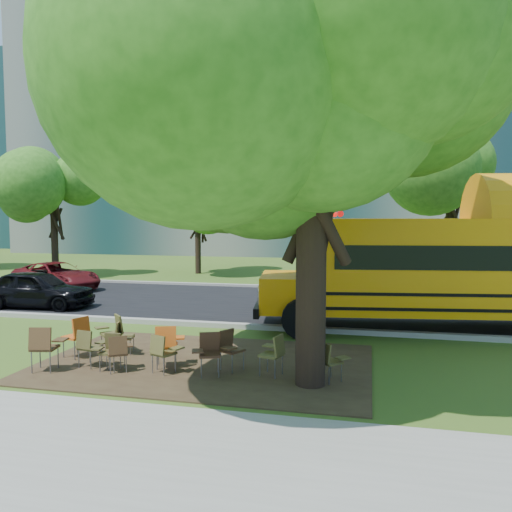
% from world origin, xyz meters
% --- Properties ---
extents(ground, '(160.00, 160.00, 0.00)m').
position_xyz_m(ground, '(0.00, 0.00, 0.00)').
color(ground, '#3B5B1C').
rests_on(ground, ground).
extents(sidewalk, '(60.00, 4.00, 0.04)m').
position_xyz_m(sidewalk, '(0.00, -5.00, 0.02)').
color(sidewalk, gray).
rests_on(sidewalk, ground).
extents(dirt_patch, '(7.00, 4.50, 0.03)m').
position_xyz_m(dirt_patch, '(1.00, -0.50, 0.01)').
color(dirt_patch, '#382819').
rests_on(dirt_patch, ground).
extents(asphalt_road, '(80.00, 8.00, 0.04)m').
position_xyz_m(asphalt_road, '(0.00, 7.00, 0.02)').
color(asphalt_road, black).
rests_on(asphalt_road, ground).
extents(kerb_near, '(80.00, 0.25, 0.14)m').
position_xyz_m(kerb_near, '(0.00, 3.00, 0.07)').
color(kerb_near, gray).
rests_on(kerb_near, ground).
extents(kerb_far, '(80.00, 0.25, 0.14)m').
position_xyz_m(kerb_far, '(0.00, 11.10, 0.07)').
color(kerb_far, gray).
rests_on(kerb_far, ground).
extents(building_main, '(38.00, 16.00, 22.00)m').
position_xyz_m(building_main, '(-8.00, 36.00, 11.00)').
color(building_main, slate).
rests_on(building_main, ground).
extents(bg_tree_0, '(5.20, 5.20, 7.18)m').
position_xyz_m(bg_tree_0, '(-12.00, 13.00, 4.57)').
color(bg_tree_0, black).
rests_on(bg_tree_0, ground).
extents(bg_tree_2, '(4.80, 4.80, 6.62)m').
position_xyz_m(bg_tree_2, '(-5.00, 16.00, 4.21)').
color(bg_tree_2, black).
rests_on(bg_tree_2, ground).
extents(bg_tree_3, '(5.60, 5.60, 7.84)m').
position_xyz_m(bg_tree_3, '(8.00, 14.00, 5.03)').
color(bg_tree_3, black).
rests_on(bg_tree_3, ground).
extents(main_tree, '(7.20, 7.20, 8.91)m').
position_xyz_m(main_tree, '(3.37, -1.40, 5.29)').
color(main_tree, black).
rests_on(main_tree, ground).
extents(chair_0, '(0.65, 0.67, 0.96)m').
position_xyz_m(chair_0, '(-1.95, -1.82, 0.59)').
color(chair_0, '#4A311A').
rests_on(chair_0, ground).
extents(chair_1, '(0.61, 0.48, 0.82)m').
position_xyz_m(chair_1, '(-1.24, -1.36, 0.51)').
color(chair_1, '#4A4420').
rests_on(chair_1, ground).
extents(chair_2, '(0.52, 0.66, 0.78)m').
position_xyz_m(chair_2, '(-0.48, -1.52, 0.48)').
color(chair_2, '#482F19').
rests_on(chair_2, ground).
extents(chair_3, '(0.51, 0.48, 0.77)m').
position_xyz_m(chair_3, '(-0.73, -1.42, 0.48)').
color(chair_3, '#4B4220').
rests_on(chair_3, ground).
extents(chair_4, '(0.66, 0.52, 0.82)m').
position_xyz_m(chair_4, '(0.43, -1.42, 0.51)').
color(chair_4, brown).
rests_on(chair_4, ground).
extents(chair_5, '(0.59, 0.66, 0.86)m').
position_xyz_m(chair_5, '(1.33, -1.27, 0.53)').
color(chair_5, '#422717').
rests_on(chair_5, ground).
extents(chair_6, '(0.51, 0.65, 0.85)m').
position_xyz_m(chair_6, '(2.61, -1.04, 0.52)').
color(chair_6, brown).
rests_on(chair_6, ground).
extents(chair_7, '(0.67, 0.53, 0.78)m').
position_xyz_m(chair_7, '(3.70, -1.18, 0.48)').
color(chair_7, '#44401D').
rests_on(chair_7, ground).
extents(chair_8, '(0.58, 0.74, 0.95)m').
position_xyz_m(chair_8, '(-1.89, -0.73, 0.58)').
color(chair_8, '#CB5315').
rests_on(chair_8, ground).
extents(chair_9, '(0.77, 0.61, 0.90)m').
position_xyz_m(chair_9, '(-1.34, -0.19, 0.55)').
color(chair_9, brown).
rests_on(chair_9, ground).
extents(chair_10, '(0.54, 0.52, 0.77)m').
position_xyz_m(chair_10, '(-1.06, -0.24, 0.47)').
color(chair_10, brown).
rests_on(chair_10, ground).
extents(chair_11, '(0.63, 0.70, 0.92)m').
position_xyz_m(chair_11, '(0.36, -1.02, 0.57)').
color(chair_11, '#C75415').
rests_on(chair_11, ground).
extents(chair_12, '(0.56, 0.71, 0.84)m').
position_xyz_m(chair_12, '(1.65, -0.87, 0.52)').
color(chair_12, '#482D1A').
rests_on(chair_12, ground).
extents(black_car, '(4.00, 1.83, 1.33)m').
position_xyz_m(black_car, '(-6.83, 4.49, 0.67)').
color(black_car, black).
rests_on(black_car, ground).
extents(bg_car_red, '(4.79, 3.51, 1.21)m').
position_xyz_m(bg_car_red, '(-8.83, 8.50, 0.61)').
color(bg_car_red, '#560E13').
rests_on(bg_car_red, ground).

